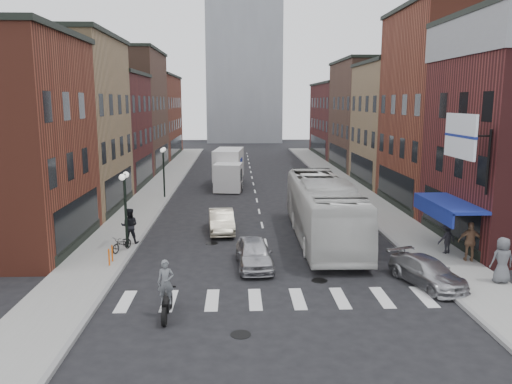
# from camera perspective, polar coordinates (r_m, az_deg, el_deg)

# --- Properties ---
(ground) EXTENTS (160.00, 160.00, 0.00)m
(ground) POSITION_cam_1_polar(r_m,az_deg,el_deg) (23.07, 1.87, -9.29)
(ground) COLOR black
(ground) RESTS_ON ground
(sidewalk_left) EXTENTS (3.00, 74.00, 0.15)m
(sidewalk_left) POSITION_cam_1_polar(r_m,az_deg,el_deg) (44.87, -11.08, 0.32)
(sidewalk_left) COLOR gray
(sidewalk_left) RESTS_ON ground
(sidewalk_right) EXTENTS (3.00, 74.00, 0.15)m
(sidewalk_right) POSITION_cam_1_polar(r_m,az_deg,el_deg) (45.48, 10.59, 0.47)
(sidewalk_right) COLOR gray
(sidewalk_right) RESTS_ON ground
(curb_left) EXTENTS (0.20, 74.00, 0.16)m
(curb_left) POSITION_cam_1_polar(r_m,az_deg,el_deg) (44.68, -9.18, 0.24)
(curb_left) COLOR gray
(curb_left) RESTS_ON ground
(curb_right) EXTENTS (0.20, 74.00, 0.16)m
(curb_right) POSITION_cam_1_polar(r_m,az_deg,el_deg) (45.18, 8.74, 0.36)
(curb_right) COLOR gray
(curb_right) RESTS_ON ground
(crosswalk_stripes) EXTENTS (12.00, 2.20, 0.01)m
(crosswalk_stripes) POSITION_cam_1_polar(r_m,az_deg,el_deg) (20.28, 2.50, -12.13)
(crosswalk_stripes) COLOR silver
(crosswalk_stripes) RESTS_ON ground
(bldg_left_mid_a) EXTENTS (10.30, 10.20, 12.30)m
(bldg_left_mid_a) POSITION_cam_1_polar(r_m,az_deg,el_deg) (38.13, -23.02, 7.14)
(bldg_left_mid_a) COLOR #A08058
(bldg_left_mid_a) RESTS_ON ground
(bldg_left_mid_b) EXTENTS (10.30, 10.20, 10.30)m
(bldg_left_mid_b) POSITION_cam_1_polar(r_m,az_deg,el_deg) (47.66, -18.72, 6.69)
(bldg_left_mid_b) COLOR #4B1A1B
(bldg_left_mid_b) RESTS_ON ground
(bldg_left_far_a) EXTENTS (10.30, 12.20, 13.30)m
(bldg_left_far_a) POSITION_cam_1_polar(r_m,az_deg,el_deg) (58.24, -15.77, 8.90)
(bldg_left_far_a) COLOR brown
(bldg_left_far_a) RESTS_ON ground
(bldg_left_far_b) EXTENTS (10.30, 16.20, 11.30)m
(bldg_left_far_b) POSITION_cam_1_polar(r_m,az_deg,el_deg) (71.95, -13.15, 8.43)
(bldg_left_far_b) COLOR maroon
(bldg_left_far_b) RESTS_ON ground
(bldg_right_mid_a) EXTENTS (10.30, 10.20, 14.30)m
(bldg_right_mid_a) POSITION_cam_1_polar(r_m,az_deg,el_deg) (39.35, 22.95, 8.68)
(bldg_right_mid_a) COLOR maroon
(bldg_right_mid_a) RESTS_ON ground
(bldg_right_mid_b) EXTENTS (10.30, 10.20, 11.30)m
(bldg_right_mid_b) POSITION_cam_1_polar(r_m,az_deg,el_deg) (48.64, 17.83, 7.40)
(bldg_right_mid_b) COLOR #A08058
(bldg_right_mid_b) RESTS_ON ground
(bldg_right_far_a) EXTENTS (10.30, 12.20, 12.30)m
(bldg_right_far_a) POSITION_cam_1_polar(r_m,az_deg,el_deg) (59.07, 14.20, 8.50)
(bldg_right_far_a) COLOR brown
(bldg_right_far_a) RESTS_ON ground
(bldg_right_far_b) EXTENTS (10.30, 16.20, 10.30)m
(bldg_right_far_b) POSITION_cam_1_polar(r_m,az_deg,el_deg) (72.64, 11.04, 8.13)
(bldg_right_far_b) COLOR #4B1A1B
(bldg_right_far_b) RESTS_ON ground
(awning_blue) EXTENTS (1.80, 5.00, 0.78)m
(awning_blue) POSITION_cam_1_polar(r_m,az_deg,el_deg) (26.86, 20.86, -1.33)
(awning_blue) COLOR navy
(awning_blue) RESTS_ON ground
(billboard_sign) EXTENTS (1.52, 3.00, 3.70)m
(billboard_sign) POSITION_cam_1_polar(r_m,az_deg,el_deg) (24.45, 22.48, 5.78)
(billboard_sign) COLOR black
(billboard_sign) RESTS_ON ground
(distant_tower) EXTENTS (14.00, 14.00, 50.00)m
(distant_tower) POSITION_cam_1_polar(r_m,az_deg,el_deg) (101.16, -1.43, 20.18)
(distant_tower) COLOR #9399A0
(distant_tower) RESTS_ON ground
(streetlamp_near) EXTENTS (0.32, 1.22, 4.11)m
(streetlamp_near) POSITION_cam_1_polar(r_m,az_deg,el_deg) (26.75, -14.74, -0.41)
(streetlamp_near) COLOR black
(streetlamp_near) RESTS_ON ground
(streetlamp_far) EXTENTS (0.32, 1.22, 4.11)m
(streetlamp_far) POSITION_cam_1_polar(r_m,az_deg,el_deg) (40.38, -10.53, 3.30)
(streetlamp_far) COLOR black
(streetlamp_far) RESTS_ON ground
(bike_rack) EXTENTS (0.08, 0.68, 0.80)m
(bike_rack) POSITION_cam_1_polar(r_m,az_deg,el_deg) (24.81, -16.28, -6.95)
(bike_rack) COLOR #D8590C
(bike_rack) RESTS_ON sidewalk_left
(box_truck) EXTENTS (2.89, 7.95, 3.37)m
(box_truck) POSITION_cam_1_polar(r_m,az_deg,el_deg) (45.44, -3.16, 2.65)
(box_truck) COLOR silver
(box_truck) RESTS_ON ground
(motorcycle_rider) EXTENTS (0.60, 2.13, 2.17)m
(motorcycle_rider) POSITION_cam_1_polar(r_m,az_deg,el_deg) (18.60, -10.22, -11.05)
(motorcycle_rider) COLOR black
(motorcycle_rider) RESTS_ON ground
(transit_bus) EXTENTS (3.14, 12.62, 3.50)m
(transit_bus) POSITION_cam_1_polar(r_m,az_deg,el_deg) (28.28, 7.68, -1.99)
(transit_bus) COLOR silver
(transit_bus) RESTS_ON ground
(sedan_left_near) EXTENTS (1.86, 4.09, 1.36)m
(sedan_left_near) POSITION_cam_1_polar(r_m,az_deg,el_deg) (23.70, -0.23, -7.00)
(sedan_left_near) COLOR #AAAAAE
(sedan_left_near) RESTS_ON ground
(sedan_left_far) EXTENTS (1.74, 4.18, 1.35)m
(sedan_left_far) POSITION_cam_1_polar(r_m,az_deg,el_deg) (29.93, -3.97, -3.35)
(sedan_left_far) COLOR beige
(sedan_left_far) RESTS_ON ground
(curb_car) EXTENTS (2.82, 4.32, 1.16)m
(curb_car) POSITION_cam_1_polar(r_m,az_deg,el_deg) (22.73, 18.98, -8.62)
(curb_car) COLOR #A6A6AB
(curb_car) RESTS_ON ground
(parked_bicycle) EXTENTS (1.10, 1.60, 0.80)m
(parked_bicycle) POSITION_cam_1_polar(r_m,az_deg,el_deg) (26.61, -15.06, -5.72)
(parked_bicycle) COLOR black
(parked_bicycle) RESTS_ON sidewalk_left
(ped_left_solo) EXTENTS (0.94, 0.54, 1.92)m
(ped_left_solo) POSITION_cam_1_polar(r_m,az_deg,el_deg) (27.84, -14.25, -3.77)
(ped_left_solo) COLOR black
(ped_left_solo) RESTS_ON sidewalk_left
(ped_right_a) EXTENTS (1.12, 0.80, 1.57)m
(ped_right_a) POSITION_cam_1_polar(r_m,az_deg,el_deg) (27.05, 20.97, -4.95)
(ped_right_a) COLOR black
(ped_right_a) RESTS_ON sidewalk_right
(ped_right_b) EXTENTS (1.23, 0.83, 1.92)m
(ped_right_b) POSITION_cam_1_polar(r_m,az_deg,el_deg) (26.14, 23.31, -5.23)
(ped_right_b) COLOR brown
(ped_right_b) RESTS_ON sidewalk_right
(ped_right_c) EXTENTS (0.99, 0.66, 1.98)m
(ped_right_c) POSITION_cam_1_polar(r_m,az_deg,el_deg) (23.66, 26.32, -6.99)
(ped_right_c) COLOR #56585D
(ped_right_c) RESTS_ON sidewalk_right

